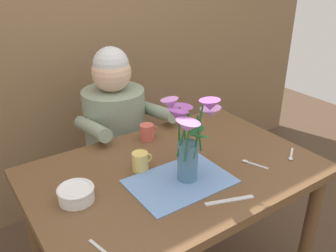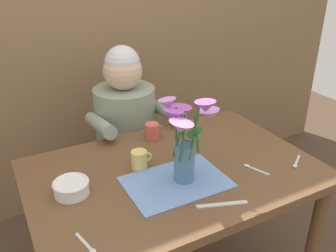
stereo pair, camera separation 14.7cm
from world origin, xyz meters
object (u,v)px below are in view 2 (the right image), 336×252
Objects in this scene: coffee_cup at (152,131)px; seated_person at (127,143)px; ceramic_bowl at (71,187)px; ceramic_mug at (140,160)px; flower_vase at (186,134)px; dinner_knife at (222,204)px.

seated_person is at bearing 92.13° from coffee_cup.
coffee_cup is at bearing 29.52° from ceramic_bowl.
ceramic_mug is (0.30, 0.05, 0.01)m from ceramic_bowl.
ceramic_bowl is at bearing 164.27° from flower_vase.
ceramic_bowl is at bearing -171.16° from ceramic_mug.
flower_vase is 1.88× the size of dinner_knife.
ceramic_bowl reaches higher than dinner_knife.
ceramic_bowl is at bearing 164.55° from dinner_knife.
ceramic_mug is (-0.16, 0.37, 0.04)m from dinner_knife.
dinner_knife is 2.04× the size of ceramic_mug.
seated_person is 0.93m from dinner_knife.
flower_vase reaches higher than ceramic_mug.
coffee_cup reaches higher than ceramic_bowl.
flower_vase is 0.26m from ceramic_mug.
ceramic_bowl is 0.53m from coffee_cup.
ceramic_mug reaches higher than dinner_knife.
ceramic_mug is at bearing -127.21° from coffee_cup.
ceramic_bowl is 1.46× the size of coffee_cup.
seated_person reaches higher than ceramic_bowl.
ceramic_mug is (-0.15, -0.54, 0.22)m from seated_person.
seated_person reaches higher than ceramic_mug.
coffee_cup is (0.01, -0.32, 0.22)m from seated_person.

